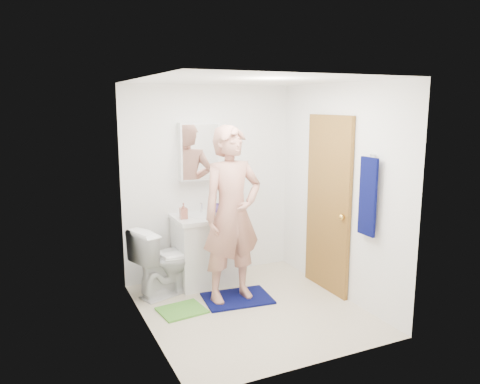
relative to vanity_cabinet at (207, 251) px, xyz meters
name	(u,v)px	position (x,y,z in m)	size (l,w,h in m)	color
floor	(251,310)	(0.15, -0.91, -0.41)	(2.20, 2.40, 0.02)	beige
ceiling	(252,79)	(0.15, -0.91, 2.01)	(2.20, 2.40, 0.02)	white
wall_back	(209,182)	(0.15, 0.30, 0.80)	(2.20, 0.02, 2.40)	white
wall_front	(318,228)	(0.15, -2.12, 0.80)	(2.20, 0.02, 2.40)	white
wall_left	(144,210)	(-0.96, -0.91, 0.80)	(0.02, 2.40, 2.40)	white
wall_right	(340,191)	(1.26, -0.91, 0.80)	(0.02, 2.40, 2.40)	white
vanity_cabinet	(207,251)	(0.00, 0.00, 0.00)	(0.75, 0.55, 0.80)	white
countertop	(206,217)	(0.00, 0.00, 0.43)	(0.79, 0.59, 0.05)	white
sink_basin	(206,216)	(0.00, 0.00, 0.44)	(0.40, 0.40, 0.03)	white
faucet	(201,208)	(0.00, 0.18, 0.51)	(0.03, 0.03, 0.12)	silver
medicine_cabinet	(199,151)	(0.00, 0.22, 1.20)	(0.50, 0.12, 0.70)	white
mirror_panel	(201,152)	(0.00, 0.16, 1.20)	(0.46, 0.01, 0.66)	white
door	(328,204)	(1.22, -0.76, 0.62)	(0.05, 0.80, 2.05)	olive
door_knob	(342,217)	(1.18, -1.08, 0.55)	(0.07, 0.07, 0.07)	gold
towel	(368,197)	(1.18, -1.48, 0.85)	(0.03, 0.24, 0.80)	#070B46
towel_hook	(373,155)	(1.22, -1.48, 1.27)	(0.02, 0.02, 0.06)	silver
toilet	(167,260)	(-0.54, -0.12, 0.00)	(0.45, 0.79, 0.81)	white
bath_mat	(237,298)	(0.12, -0.62, -0.39)	(0.74, 0.53, 0.02)	#070B46
green_rug	(182,310)	(-0.54, -0.66, -0.39)	(0.47, 0.40, 0.02)	#54A035
soap_dispenser	(183,211)	(-0.30, -0.04, 0.54)	(0.08, 0.09, 0.19)	#AE6551
toothbrush_cup	(216,208)	(0.16, 0.10, 0.50)	(0.13, 0.13, 0.11)	#593E89
man	(232,214)	(0.07, -0.60, 0.59)	(0.70, 0.46, 1.93)	tan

